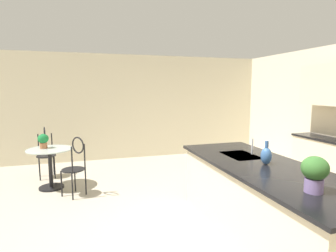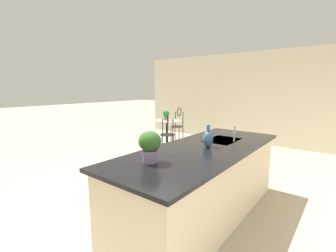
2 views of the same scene
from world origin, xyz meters
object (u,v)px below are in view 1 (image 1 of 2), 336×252
bistro_table (50,165)px  vase_on_counter (266,155)px  chair_by_island (75,164)px  potted_plant_counter_far (315,172)px  chair_near_window (46,150)px  potted_plant_on_table (43,140)px

bistro_table → vase_on_counter: (2.59, 2.70, 0.58)m
chair_by_island → vase_on_counter: vase_on_counter is taller
potted_plant_counter_far → bistro_table: bearing=-144.0°
chair_near_window → potted_plant_on_table: size_ratio=3.89×
potted_plant_on_table → vase_on_counter: size_ratio=0.93×
chair_by_island → potted_plant_counter_far: potted_plant_counter_far is taller
bistro_table → potted_plant_counter_far: (3.49, 2.53, 0.66)m
vase_on_counter → chair_by_island: bearing=-132.2°
chair_near_window → chair_by_island: (1.30, 0.61, 0.00)m
chair_near_window → bistro_table: bearing=11.8°
bistro_table → vase_on_counter: bearing=46.3°
vase_on_counter → bistro_table: bearing=-133.7°
chair_by_island → potted_plant_counter_far: (2.94, 2.08, 0.53)m
bistro_table → potted_plant_on_table: size_ratio=2.99×
potted_plant_on_table → chair_near_window: bearing=-175.5°
chair_by_island → potted_plant_on_table: bearing=-138.8°
bistro_table → potted_plant_counter_far: size_ratio=2.47×
potted_plant_counter_far → vase_on_counter: potted_plant_counter_far is taller
bistro_table → potted_plant_on_table: 0.47m
vase_on_counter → potted_plant_counter_far: bearing=-10.8°
chair_by_island → potted_plant_on_table: (-0.64, -0.56, 0.32)m
chair_near_window → vase_on_counter: bearing=40.6°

